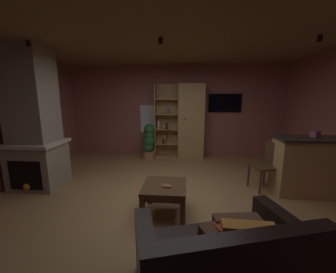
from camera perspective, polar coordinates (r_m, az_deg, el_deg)
name	(u,v)px	position (r m, az deg, el deg)	size (l,w,h in m)	color
floor	(166,201)	(3.77, -0.56, -17.23)	(6.25, 5.68, 0.02)	#A37A4C
wall_back	(175,111)	(6.20, 2.02, 6.91)	(6.37, 0.06, 2.66)	#9E5B56
ceiling	(166,35)	(3.43, -0.65, 26.05)	(6.25, 5.68, 0.02)	brown
window_pane_back	(152,119)	(6.26, -4.33, 4.84)	(0.72, 0.01, 0.82)	white
stone_fireplace	(34,127)	(4.71, -33.00, 2.24)	(0.97, 0.82, 2.66)	gray
bookshelf_cabinet	(188,122)	(5.95, 5.47, 3.95)	(1.39, 0.41, 2.11)	tan
kitchen_bar_counter	(316,166)	(4.63, 35.52, -6.69)	(1.45, 0.60, 1.05)	tan
tissue_box	(315,134)	(4.55, 35.46, 0.56)	(0.12, 0.12, 0.11)	#995972
leather_couch	(223,265)	(2.21, 14.95, -31.04)	(1.66, 1.25, 0.84)	black
coffee_table	(165,190)	(3.22, -0.96, -14.63)	(0.64, 0.67, 0.47)	#4C331E
table_book_0	(167,186)	(3.13, -0.30, -13.45)	(0.13, 0.10, 0.02)	brown
dining_chair	(267,163)	(4.40, 25.68, -6.54)	(0.53, 0.53, 0.92)	#4C331E
potted_floor_plant	(149,141)	(5.90, -5.25, -1.35)	(0.35, 0.36, 1.01)	#B77051
wall_mounted_tv	(225,103)	(6.21, 15.33, 8.90)	(0.93, 0.06, 0.52)	black
track_light_spot_0	(29,44)	(4.18, -34.02, 20.43)	(0.07, 0.07, 0.09)	black
track_light_spot_1	(161,41)	(3.39, -2.02, 24.85)	(0.07, 0.07, 0.09)	black
track_light_spot_2	(320,39)	(3.93, 36.29, 20.90)	(0.07, 0.07, 0.09)	black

